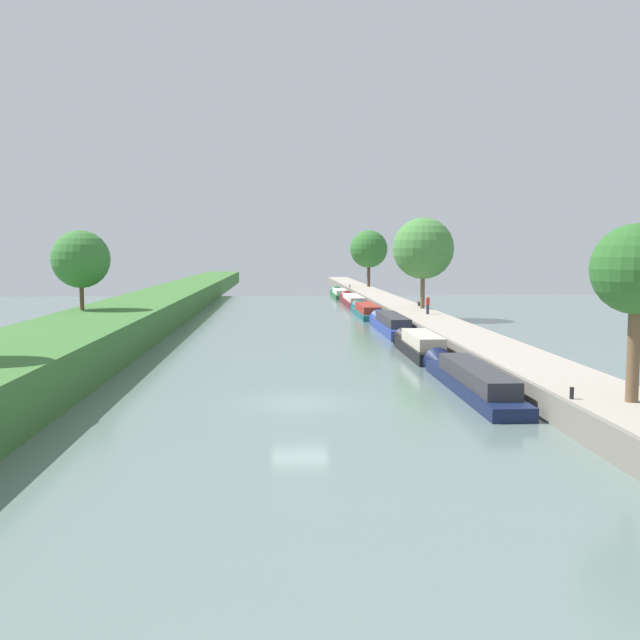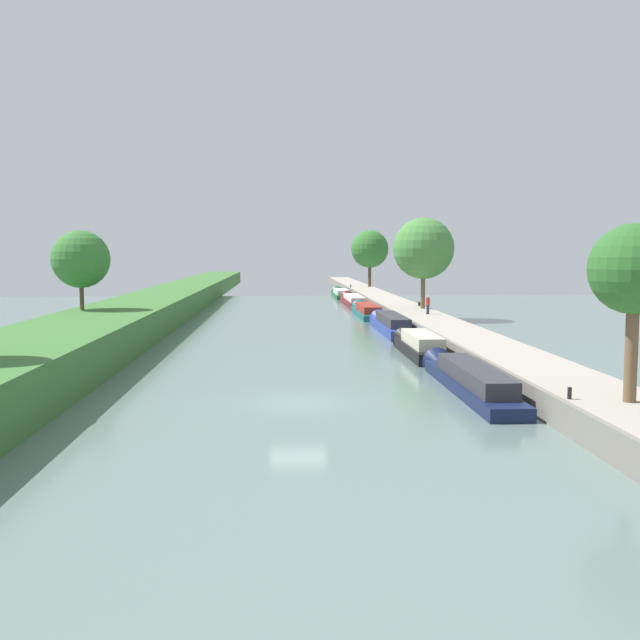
# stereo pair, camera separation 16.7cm
# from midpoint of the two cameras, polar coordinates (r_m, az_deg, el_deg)

# --- Properties ---
(ground_plane) EXTENTS (160.00, 160.00, 0.00)m
(ground_plane) POSITION_cam_midpoint_polar(r_m,az_deg,el_deg) (32.67, -1.73, -6.48)
(ground_plane) COLOR slate
(right_towpath) EXTENTS (4.17, 260.00, 1.15)m
(right_towpath) POSITION_cam_midpoint_polar(r_m,az_deg,el_deg) (34.94, 18.29, -5.01)
(right_towpath) COLOR #A89E8E
(right_towpath) RESTS_ON ground_plane
(stone_quay) EXTENTS (0.25, 260.00, 1.20)m
(stone_quay) POSITION_cam_midpoint_polar(r_m,az_deg,el_deg) (34.19, 14.83, -5.10)
(stone_quay) COLOR gray
(stone_quay) RESTS_ON ground_plane
(narrowboat_navy) EXTENTS (1.85, 14.13, 1.94)m
(narrowboat_navy) POSITION_cam_midpoint_polar(r_m,az_deg,el_deg) (36.33, 11.40, -4.50)
(narrowboat_navy) COLOR #141E42
(narrowboat_navy) RESTS_ON ground_plane
(narrowboat_black) EXTENTS (1.99, 10.47, 2.09)m
(narrowboat_black) POSITION_cam_midpoint_polar(r_m,az_deg,el_deg) (48.25, 7.64, -1.96)
(narrowboat_black) COLOR black
(narrowboat_black) RESTS_ON ground_plane
(narrowboat_blue) EXTENTS (1.98, 14.07, 2.07)m
(narrowboat_blue) POSITION_cam_midpoint_polar(r_m,az_deg,el_deg) (61.88, 5.41, -0.32)
(narrowboat_blue) COLOR #283D93
(narrowboat_blue) RESTS_ON ground_plane
(narrowboat_teal) EXTENTS (2.10, 13.67, 2.02)m
(narrowboat_teal) POSITION_cam_midpoint_polar(r_m,az_deg,el_deg) (77.18, 3.52, 0.73)
(narrowboat_teal) COLOR #195B60
(narrowboat_teal) RESTS_ON ground_plane
(narrowboat_maroon) EXTENTS (2.17, 16.79, 2.06)m
(narrowboat_maroon) POSITION_cam_midpoint_polar(r_m,az_deg,el_deg) (92.84, 2.48, 1.52)
(narrowboat_maroon) COLOR maroon
(narrowboat_maroon) RESTS_ON ground_plane
(narrowboat_green) EXTENTS (2.17, 13.35, 2.06)m
(narrowboat_green) POSITION_cam_midpoint_polar(r_m,az_deg,el_deg) (109.18, 1.50, 2.06)
(narrowboat_green) COLOR #1E6033
(narrowboat_green) RESTS_ON ground_plane
(tree_rightbank_near) EXTENTS (3.33, 3.33, 6.59)m
(tree_rightbank_near) POSITION_cam_midpoint_polar(r_m,az_deg,el_deg) (29.06, 23.31, 3.55)
(tree_rightbank_near) COLOR brown
(tree_rightbank_near) RESTS_ON right_towpath
(tree_rightbank_midnear) EXTENTS (5.99, 5.99, 8.89)m
(tree_rightbank_midnear) POSITION_cam_midpoint_polar(r_m,az_deg,el_deg) (72.37, 7.98, 5.54)
(tree_rightbank_midnear) COLOR brown
(tree_rightbank_midnear) RESTS_ON right_towpath
(tree_rightbank_midfar) EXTENTS (6.01, 6.01, 9.04)m
(tree_rightbank_midfar) POSITION_cam_midpoint_polar(r_m,az_deg,el_deg) (117.74, 3.79, 5.54)
(tree_rightbank_midfar) COLOR #4C3828
(tree_rightbank_midfar) RESTS_ON right_towpath
(tree_leftbank_downstream) EXTENTS (4.29, 4.29, 5.92)m
(tree_leftbank_downstream) POSITION_cam_midpoint_polar(r_m,az_deg,el_deg) (57.23, -18.24, 4.52)
(tree_leftbank_downstream) COLOR brown
(tree_leftbank_downstream) RESTS_ON left_grassy_bank
(person_walking) EXTENTS (0.34, 0.34, 1.66)m
(person_walking) POSITION_cam_midpoint_polar(r_m,az_deg,el_deg) (65.89, 8.32, 1.21)
(person_walking) COLOR #282D42
(person_walking) RESTS_ON right_towpath
(mooring_bollard_near) EXTENTS (0.16, 0.16, 0.45)m
(mooring_bollard_near) POSITION_cam_midpoint_polar(r_m,az_deg,el_deg) (29.28, 18.88, -5.41)
(mooring_bollard_near) COLOR black
(mooring_bollard_near) RESTS_ON right_towpath
(mooring_bollard_far) EXTENTS (0.16, 0.16, 0.45)m
(mooring_bollard_far) POSITION_cam_midpoint_polar(r_m,az_deg,el_deg) (115.05, 2.30, 2.67)
(mooring_bollard_far) COLOR black
(mooring_bollard_far) RESTS_ON right_towpath
(park_bench) EXTENTS (0.44, 1.50, 0.47)m
(park_bench) POSITION_cam_midpoint_polar(r_m,az_deg,el_deg) (75.52, 7.80, 1.33)
(park_bench) COLOR #333338
(park_bench) RESTS_ON right_towpath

